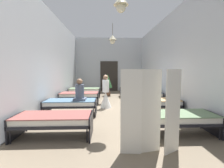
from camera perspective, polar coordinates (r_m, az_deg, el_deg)
ground_plane at (r=6.88m, az=0.03°, el=-9.40°), size 5.88×12.13×0.10m
room_shell at (r=7.86m, az=-0.34°, el=8.44°), size 5.68×11.73×4.26m
bed_left_row_0 at (r=4.21m, az=-20.84°, el=-12.32°), size 1.90×0.84×0.57m
bed_right_row_0 at (r=4.42m, az=23.27°, el=-11.57°), size 1.90×0.84×0.57m
bed_left_row_1 at (r=5.98m, az=-15.06°, el=-6.99°), size 1.90×0.84×0.57m
bed_right_row_1 at (r=6.13m, az=15.53°, el=-6.71°), size 1.90×0.84×0.57m
bed_left_row_2 at (r=7.82m, az=-12.02°, el=-4.09°), size 1.90×0.84×0.57m
bed_right_row_2 at (r=7.93m, az=11.30°, el=-3.95°), size 1.90×0.84×0.57m
bed_left_row_3 at (r=9.67m, az=-10.15°, el=-2.30°), size 1.90×0.84×0.57m
bed_right_row_3 at (r=9.77m, az=8.66°, el=-2.21°), size 1.90×0.84×0.57m
nurse_near_aisle at (r=4.09m, az=8.06°, el=-11.20°), size 0.52×0.52×1.49m
nurse_mid_aisle at (r=6.90m, az=-2.34°, el=-4.44°), size 0.52×0.52×1.49m
patient_seated_primary at (r=5.77m, az=-11.93°, el=-3.04°), size 0.44×0.44×0.80m
potted_plant at (r=10.05m, az=-1.60°, el=0.70°), size 0.58×0.58×1.45m
privacy_screen at (r=3.21m, az=14.60°, el=-9.98°), size 1.24×0.23×1.70m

